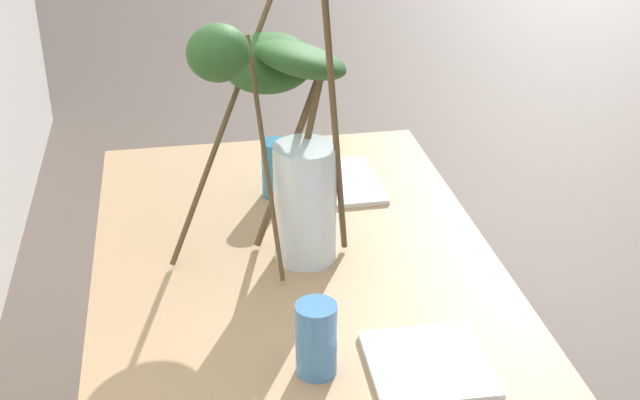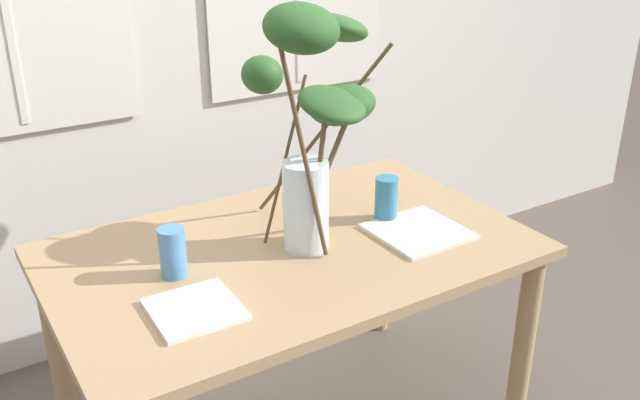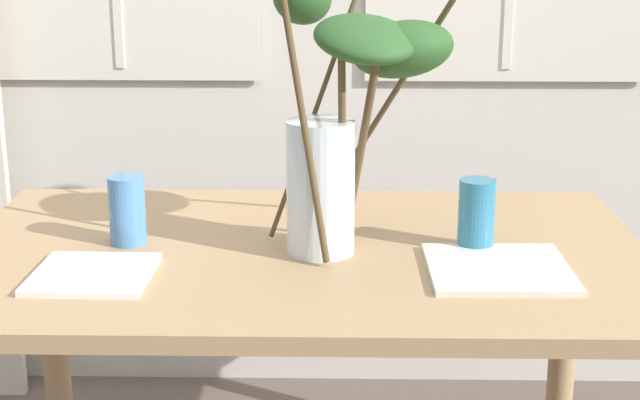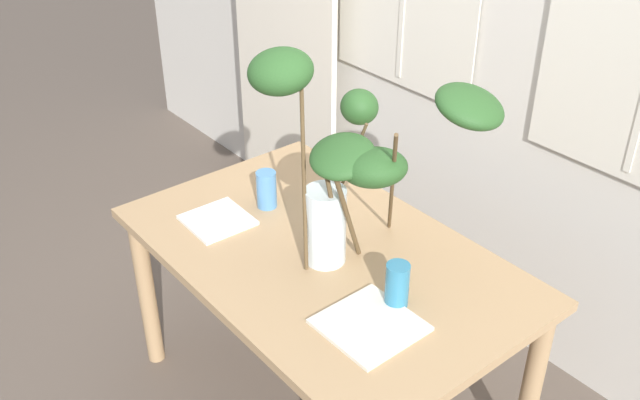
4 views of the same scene
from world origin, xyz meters
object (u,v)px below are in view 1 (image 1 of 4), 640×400
at_px(drinking_glass_blue_left, 316,339).
at_px(plate_square_right, 327,183).
at_px(drinking_glass_blue_right, 275,169).
at_px(dining_table, 299,306).
at_px(plate_square_left, 428,364).
at_px(vase_with_branches, 276,72).

height_order(drinking_glass_blue_left, plate_square_right, drinking_glass_blue_left).
distance_m(drinking_glass_blue_right, plate_square_right, 0.15).
height_order(dining_table, plate_square_left, plate_square_left).
bearing_deg(drinking_glass_blue_left, vase_with_branches, 0.30).
height_order(dining_table, drinking_glass_blue_left, drinking_glass_blue_left).
bearing_deg(dining_table, plate_square_right, -19.30).
relative_size(drinking_glass_blue_left, plate_square_left, 0.66).
xyz_separation_m(drinking_glass_blue_left, plate_square_right, (0.72, -0.15, -0.06)).
height_order(drinking_glass_blue_left, plate_square_left, drinking_glass_blue_left).
distance_m(drinking_glass_blue_left, drinking_glass_blue_right, 0.70).
xyz_separation_m(drinking_glass_blue_right, plate_square_right, (0.03, -0.13, -0.07)).
bearing_deg(drinking_glass_blue_right, plate_square_right, -78.75).
distance_m(drinking_glass_blue_left, plate_square_left, 0.21).
height_order(vase_with_branches, plate_square_left, vase_with_branches).
relative_size(plate_square_left, plate_square_right, 0.81).
relative_size(drinking_glass_blue_right, plate_square_right, 0.54).
height_order(dining_table, vase_with_branches, vase_with_branches).
relative_size(drinking_glass_blue_right, plate_square_left, 0.67).
xyz_separation_m(dining_table, plate_square_right, (0.37, -0.13, 0.11)).
distance_m(drinking_glass_blue_right, plate_square_left, 0.75).
relative_size(dining_table, plate_square_right, 5.28).
bearing_deg(dining_table, vase_with_branches, 12.52).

